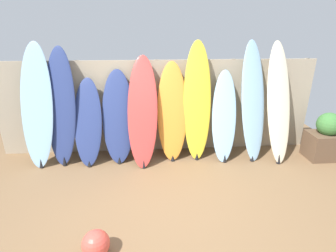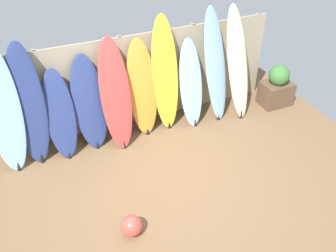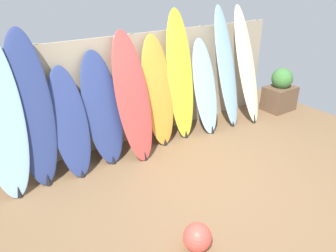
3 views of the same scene
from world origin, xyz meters
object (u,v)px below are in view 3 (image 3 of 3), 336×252
Objects in this scene: surfboard_navy_3 at (103,109)px; surfboard_yellow_6 at (180,77)px; surfboard_skyblue_8 at (226,68)px; surfboard_skyblue_7 at (205,88)px; surfboard_orange_5 at (158,92)px; surfboard_navy_2 at (70,123)px; beach_ball at (197,237)px; planter_box at (280,92)px; surfboard_red_4 at (133,98)px; surfboard_navy_1 at (32,111)px; surfboard_cream_9 at (247,66)px.

surfboard_navy_3 is 1.47m from surfboard_yellow_6.
surfboard_skyblue_7 is at bearing -176.94° from surfboard_skyblue_8.
surfboard_yellow_6 is (0.46, 0.01, 0.17)m from surfboard_orange_5.
surfboard_navy_2 is at bearing -172.32° from surfboard_navy_3.
surfboard_navy_3 is 0.77× the size of surfboard_skyblue_8.
surfboard_orange_5 is at bearing 176.07° from surfboard_skyblue_7.
surfboard_yellow_6 is at bearing 57.05° from beach_ball.
planter_box is at bearing -3.99° from surfboard_navy_3.
surfboard_navy_1 is at bearing 175.71° from surfboard_red_4.
surfboard_navy_1 is at bearing 178.45° from surfboard_cream_9.
surfboard_red_4 is 0.55m from surfboard_orange_5.
planter_box is (2.42, -0.28, -0.67)m from surfboard_yellow_6.
surfboard_yellow_6 reaches higher than surfboard_skyblue_7.
beach_ball is at bearing -77.68° from surfboard_navy_2.
surfboard_navy_3 reaches higher than planter_box.
planter_box is at bearing -3.05° from surfboard_navy_1.
surfboard_navy_3 is 3.91m from planter_box.
surfboard_skyblue_8 is 2.40× the size of planter_box.
surfboard_skyblue_8 is at bearing 2.26° from surfboard_red_4.
surfboard_navy_3 is 0.99m from surfboard_orange_5.
surfboard_navy_3 is at bearing 165.25° from surfboard_red_4.
surfboard_yellow_6 is 2.40× the size of planter_box.
surfboard_skyblue_8 is (0.53, 0.03, 0.27)m from surfboard_skyblue_7.
surfboard_skyblue_8 is (1.03, -0.05, 0.00)m from surfboard_yellow_6.
planter_box is (1.92, -0.20, -0.40)m from surfboard_skyblue_7.
surfboard_skyblue_8 reaches higher than surfboard_skyblue_7.
surfboard_navy_2 is (0.46, -0.06, -0.27)m from surfboard_navy_1.
surfboard_red_4 is at bearing -172.83° from surfboard_yellow_6.
surfboard_cream_9 is (0.98, -0.05, 0.26)m from surfboard_skyblue_7.
surfboard_cream_9 reaches higher than surfboard_navy_2.
surfboard_skyblue_7 is 5.33× the size of beach_ball.
surfboard_yellow_6 is 0.57m from surfboard_skyblue_7.
surfboard_red_4 is at bearing -179.96° from surfboard_cream_9.
surfboard_navy_2 is 2.36m from beach_ball.
surfboard_navy_1 is 2.44m from surfboard_yellow_6.
surfboard_orange_5 is at bearing 178.54° from surfboard_skyblue_8.
beach_ball is at bearing -152.63° from planter_box.
surfboard_navy_2 is 3.47m from surfboard_cream_9.
planter_box is (0.95, -0.15, -0.66)m from surfboard_cream_9.
beach_ball is at bearing -91.09° from surfboard_navy_3.
beach_ball is (-1.99, -2.23, -0.65)m from surfboard_skyblue_7.
surfboard_cream_9 is (3.91, -0.11, 0.03)m from surfboard_navy_1.
surfboard_skyblue_8 reaches higher than surfboard_yellow_6.
surfboard_skyblue_7 is 1.98m from planter_box.
surfboard_cream_9 is at bearing -0.76° from surfboard_navy_2.
surfboard_skyblue_8 is (3.46, -0.03, 0.04)m from surfboard_navy_1.
surfboard_yellow_6 is at bearing 171.60° from surfboard_skyblue_7.
surfboard_skyblue_8 is (2.48, -0.04, 0.25)m from surfboard_navy_3.
surfboard_navy_3 is at bearing -179.75° from surfboard_yellow_6.
surfboard_navy_1 is at bearing 172.46° from surfboard_navy_2.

